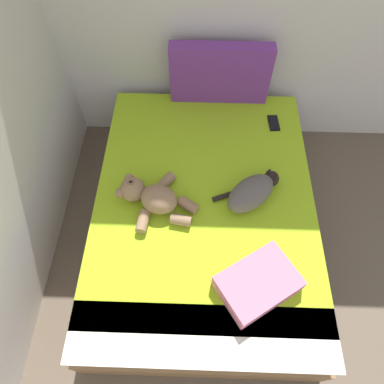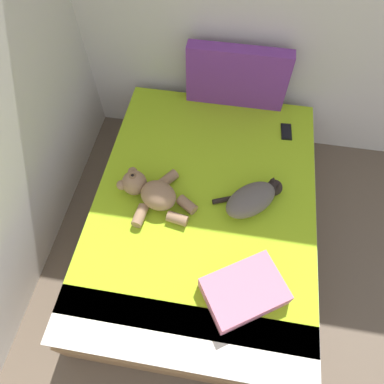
{
  "view_description": "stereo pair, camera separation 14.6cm",
  "coord_description": "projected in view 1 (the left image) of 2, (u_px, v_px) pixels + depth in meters",
  "views": [
    {
      "loc": [
        1.02,
        2.16,
        2.33
      ],
      "look_at": [
        0.99,
        3.27,
        0.57
      ],
      "focal_mm": 32.22,
      "sensor_mm": 36.0,
      "label": 1
    },
    {
      "loc": [
        1.17,
        2.18,
        2.33
      ],
      "look_at": [
        0.99,
        3.27,
        0.57
      ],
      "focal_mm": 32.22,
      "sensor_mm": 36.0,
      "label": 2
    }
  ],
  "objects": [
    {
      "name": "throw_pillow",
      "position": [
        258.0,
        283.0,
        1.8
      ],
      "size": [
        0.49,
        0.45,
        0.11
      ],
      "primitive_type": "cube",
      "rotation": [
        0.0,
        0.0,
        0.57
      ],
      "color": "#D1728C",
      "rests_on": "bed"
    },
    {
      "name": "bed",
      "position": [
        204.0,
        217.0,
        2.36
      ],
      "size": [
        1.42,
        1.92,
        0.49
      ],
      "color": "olive",
      "rests_on": "ground_plane"
    },
    {
      "name": "patterned_cushion",
      "position": [
        220.0,
        74.0,
        2.43
      ],
      "size": [
        0.71,
        0.1,
        0.45
      ],
      "color": "#72338C",
      "rests_on": "bed"
    },
    {
      "name": "teddy_bear",
      "position": [
        151.0,
        197.0,
        2.07
      ],
      "size": [
        0.51,
        0.42,
        0.17
      ],
      "color": "#937051",
      "rests_on": "bed"
    },
    {
      "name": "cat",
      "position": [
        253.0,
        192.0,
        2.09
      ],
      "size": [
        0.42,
        0.37,
        0.15
      ],
      "color": "#59514C",
      "rests_on": "bed"
    },
    {
      "name": "cell_phone",
      "position": [
        274.0,
        123.0,
        2.48
      ],
      "size": [
        0.08,
        0.15,
        0.01
      ],
      "color": "black",
      "rests_on": "bed"
    }
  ]
}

